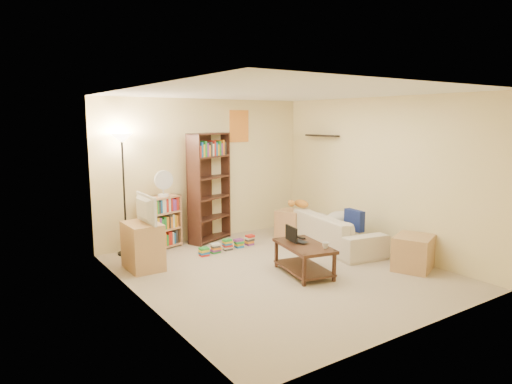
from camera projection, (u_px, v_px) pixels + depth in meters
room at (281, 158)px, 6.26m from camera, size 4.50×4.54×2.52m
sofa at (334, 231)px, 7.71m from camera, size 2.18×1.38×0.56m
navy_pillow at (354, 220)px, 7.33m from camera, size 0.13×0.38×0.33m
cream_blanket at (340, 218)px, 7.78m from camera, size 0.52×0.37×0.22m
tabby_cat at (300, 204)px, 8.22m from camera, size 0.45×0.21×0.15m
coffee_table at (304, 255)px, 6.35m from camera, size 0.71×1.05×0.43m
laptop at (300, 241)px, 6.47m from camera, size 0.39×0.30×0.03m
laptop_screen at (291, 234)px, 6.40m from camera, size 0.08×0.32×0.21m
mug at (325, 245)px, 6.12m from camera, size 0.12×0.12×0.08m
tv_remote at (300, 237)px, 6.66m from camera, size 0.07×0.18×0.02m
tv_stand at (143, 246)px, 6.57m from camera, size 0.45×0.63×0.68m
television at (141, 209)px, 6.48m from camera, size 0.71×0.09×0.41m
tall_bookshelf at (209, 185)px, 8.01m from camera, size 0.90×0.60×1.91m
short_bookshelf at (161, 223)px, 7.59m from camera, size 0.74×0.46×0.88m
desk_fan at (164, 183)px, 7.48m from camera, size 0.31×0.18×0.44m
floor_lamp at (123, 159)px, 7.09m from camera, size 0.33×0.33×1.93m
side_table at (290, 224)px, 8.37m from camera, size 0.58×0.58×0.50m
end_cabinet at (413, 253)px, 6.56m from camera, size 0.74×0.69×0.49m
book_stacks at (228, 245)px, 7.56m from camera, size 1.11×0.25×0.19m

